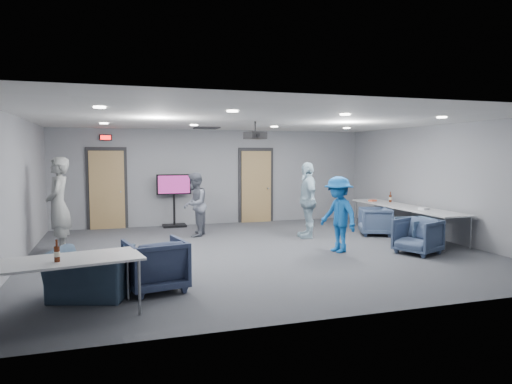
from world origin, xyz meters
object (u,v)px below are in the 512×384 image
object	(u,v)px
chair_right_c	(418,236)
bottle_right	(390,198)
chair_right_b	(417,233)
person_a	(58,206)
person_d	(338,214)
table_right_a	(383,204)
table_front_left	(58,263)
bottle_front	(57,254)
tv_stand	(174,197)
chair_front_a	(155,265)
projector	(255,135)
chair_front_b	(90,274)
table_right_b	(430,212)
person_c	(307,200)
person_b	(195,204)
chair_right_a	(375,221)

from	to	relation	value
chair_right_c	bottle_right	world-z (taller)	bottle_right
chair_right_b	chair_right_c	xyz separation A→B (m)	(-0.35, -0.49, 0.02)
person_a	person_d	size ratio (longest dim) A/B	1.26
table_right_a	table_front_left	xyz separation A→B (m)	(-7.49, -4.61, 0.00)
bottle_front	tv_stand	bearing A→B (deg)	71.81
person_a	chair_front_a	size ratio (longest dim) A/B	2.32
bottle_front	projector	world-z (taller)	projector
table_front_left	bottle_right	world-z (taller)	bottle_right
chair_front_b	table_right_b	size ratio (longest dim) A/B	0.53
chair_front_a	chair_front_b	distance (m)	0.91
person_c	bottle_right	xyz separation A→B (m)	(2.61, 0.45, -0.07)
person_c	table_front_left	xyz separation A→B (m)	(-5.11, -4.15, -0.22)
person_b	bottle_right	xyz separation A→B (m)	(5.18, -0.52, 0.05)
chair_front_b	table_right_b	distance (m)	7.45
chair_front_a	bottle_right	distance (m)	7.52
table_right_b	tv_stand	size ratio (longest dim) A/B	1.34
chair_right_b	tv_stand	distance (m)	6.42
table_right_b	table_front_left	world-z (taller)	same
table_front_left	projector	size ratio (longest dim) A/B	4.39
table_right_a	bottle_right	xyz separation A→B (m)	(0.23, -0.01, 0.15)
chair_right_a	chair_front_b	bearing A→B (deg)	-41.38
person_c	chair_front_b	xyz separation A→B (m)	(-4.79, -3.40, -0.57)
chair_right_c	person_a	bearing A→B (deg)	-130.81
table_right_a	table_right_b	distance (m)	1.90
person_b	bottle_front	bearing A→B (deg)	-3.97
chair_front_a	table_right_b	xyz separation A→B (m)	(6.27, 1.87, 0.31)
bottle_right	chair_right_c	bearing A→B (deg)	-113.65
chair_right_a	projector	bearing A→B (deg)	-56.19
person_b	chair_front_b	xyz separation A→B (m)	(-2.23, -4.37, -0.44)
person_d	table_right_a	size ratio (longest dim) A/B	0.84
chair_right_b	bottle_right	xyz separation A→B (m)	(0.88, 2.32, 0.50)
chair_right_a	projector	size ratio (longest dim) A/B	1.62
person_c	chair_right_c	size ratio (longest dim) A/B	2.33
person_b	chair_front_a	size ratio (longest dim) A/B	1.87
bottle_right	chair_right_a	bearing A→B (deg)	-142.56
person_c	chair_right_a	xyz separation A→B (m)	(1.74, -0.22, -0.56)
person_d	table_right_b	xyz separation A→B (m)	(2.45, 0.28, -0.09)
person_d	table_right_b	distance (m)	2.47
table_front_left	bottle_right	bearing A→B (deg)	20.18
person_c	bottle_front	bearing A→B (deg)	-40.67
person_d	chair_right_a	xyz separation A→B (m)	(1.80, 1.49, -0.43)
person_c	chair_front_a	world-z (taller)	person_c
person_b	chair_front_a	xyz separation A→B (m)	(-1.32, -4.27, -0.40)
bottle_right	tv_stand	world-z (taller)	tv_stand
table_right_a	chair_right_c	bearing A→B (deg)	160.41
bottle_front	bottle_right	distance (m)	9.04
table_right_b	bottle_front	world-z (taller)	bottle_front
bottle_front	bottle_right	size ratio (longest dim) A/B	0.94
chair_right_b	table_front_left	size ratio (longest dim) A/B	0.35
person_b	chair_right_b	world-z (taller)	person_b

